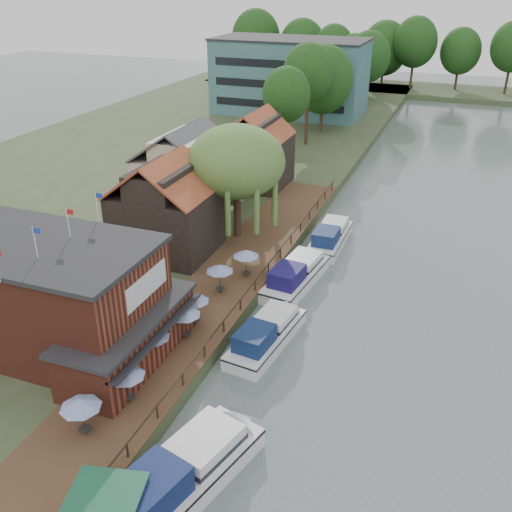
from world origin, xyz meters
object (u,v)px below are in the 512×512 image
(umbrella_2, at_px, (154,346))
(umbrella_3, at_px, (185,323))
(willow, at_px, (237,183))
(cottage_c, at_px, (256,149))
(cruiser_1, at_px, (266,331))
(pub, at_px, (64,299))
(umbrella_5, at_px, (220,279))
(cruiser_0, at_px, (182,470))
(umbrella_0, at_px, (83,417))
(hotel_block, at_px, (290,76))
(cruiser_2, at_px, (296,272))
(cottage_a, at_px, (166,206))
(umbrella_1, at_px, (128,385))
(umbrella_4, at_px, (195,309))
(umbrella_6, at_px, (246,263))
(cruiser_3, at_px, (330,234))
(cottage_b, at_px, (188,168))

(umbrella_2, relative_size, umbrella_3, 1.00)
(willow, bearing_deg, cottage_c, 104.04)
(cottage_c, xyz_separation_m, cruiser_1, (11.40, -27.96, -4.14))
(pub, bearing_deg, umbrella_5, 57.17)
(cruiser_0, xyz_separation_m, cruiser_1, (-0.39, 13.03, -0.23))
(willow, bearing_deg, umbrella_0, -85.21)
(pub, distance_m, hotel_block, 71.49)
(umbrella_3, distance_m, cruiser_0, 11.61)
(cruiser_0, bearing_deg, cruiser_2, 107.75)
(pub, distance_m, cottage_c, 34.01)
(cottage_a, relative_size, umbrella_1, 3.62)
(cottage_a, xyz_separation_m, cruiser_2, (11.79, -0.16, -4.07))
(umbrella_0, height_order, cruiser_0, umbrella_0)
(cottage_a, relative_size, cruiser_0, 0.79)
(cottage_c, bearing_deg, umbrella_3, -77.73)
(cruiser_1, bearing_deg, pub, -145.44)
(umbrella_4, relative_size, cruiser_2, 0.24)
(willow, distance_m, cruiser_1, 16.83)
(umbrella_6, bearing_deg, willow, 117.37)
(cottage_a, height_order, cruiser_1, cottage_a)
(umbrella_5, height_order, cruiser_0, umbrella_5)
(hotel_block, relative_size, willow, 2.44)
(pub, relative_size, cottage_c, 2.35)
(umbrella_1, xyz_separation_m, umbrella_4, (-0.05, 8.60, 0.00))
(umbrella_4, xyz_separation_m, cruiser_0, (5.31, -12.18, -0.94))
(cottage_a, relative_size, cruiser_3, 0.92)
(umbrella_4, bearing_deg, cruiser_1, 9.79)
(umbrella_3, distance_m, umbrella_5, 6.41)
(cottage_c, bearing_deg, pub, -90.00)
(willow, bearing_deg, cruiser_1, -60.48)
(cottage_b, bearing_deg, pub, -80.91)
(hotel_block, bearing_deg, umbrella_0, -79.96)
(cottage_b, bearing_deg, cruiser_1, -50.91)
(cottage_c, height_order, cruiser_3, cottage_c)
(cottage_b, bearing_deg, willow, -33.69)
(cruiser_2, bearing_deg, umbrella_2, -102.01)
(hotel_block, height_order, umbrella_1, hotel_block)
(pub, distance_m, umbrella_6, 14.90)
(cottage_c, distance_m, umbrella_1, 38.09)
(umbrella_2, height_order, cruiser_0, umbrella_2)
(cruiser_0, bearing_deg, pub, 164.45)
(cottage_c, relative_size, cruiser_1, 0.92)
(pub, xyz_separation_m, cruiser_1, (11.40, 6.04, -3.54))
(pub, height_order, cruiser_2, pub)
(umbrella_4, distance_m, cruiser_2, 10.62)
(pub, xyz_separation_m, cruiser_0, (11.79, -6.99, -3.31))
(pub, xyz_separation_m, cottage_b, (-4.00, 25.00, 0.60))
(umbrella_5, bearing_deg, pub, -122.83)
(umbrella_5, bearing_deg, umbrella_4, -87.84)
(umbrella_4, xyz_separation_m, cruiser_2, (4.30, 9.65, -1.10))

